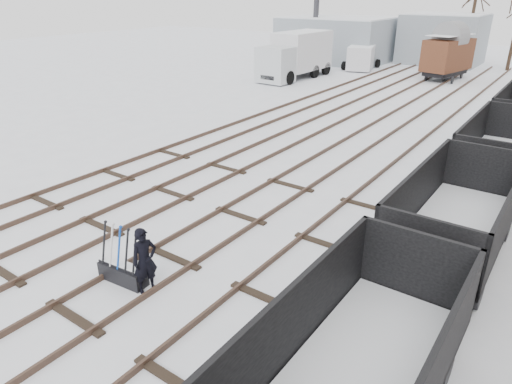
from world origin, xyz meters
TOP-DOWN VIEW (x-y plane):
  - ground at (0.00, 0.00)m, footprint 120.00×120.00m
  - tracks at (-0.00, 13.67)m, footprint 13.90×52.00m
  - shed_left at (-13.00, 36.00)m, footprint 10.00×8.00m
  - shed_right at (-4.00, 40.00)m, footprint 7.00×6.00m
  - ground_frame at (-0.23, -1.44)m, footprint 1.33×0.54m
  - worker at (0.52, -1.34)m, footprint 0.56×0.69m
  - freight_wagon_b at (6.00, 4.36)m, footprint 2.32×5.80m
  - freight_wagon_c at (6.00, 10.76)m, footprint 2.32×5.80m
  - box_van_wagon at (-1.24, 31.24)m, footprint 3.29×4.86m
  - lorry at (-11.16, 24.98)m, footprint 2.76×7.83m
  - panel_van at (-8.76, 32.42)m, footprint 3.25×5.08m
  - crane at (-14.36, 34.05)m, footprint 2.63×5.89m
  - tree_far_left at (-2.07, 41.71)m, footprint 0.30×0.30m

SIDE VIEW (x-z plane):
  - ground at x=0.00m, z-range 0.00..0.00m
  - tracks at x=0.00m, z-range -0.01..0.16m
  - ground_frame at x=-0.23m, z-range -0.46..1.03m
  - worker at x=0.52m, z-range 0.00..1.64m
  - freight_wagon_b at x=6.00m, z-range -0.28..2.09m
  - freight_wagon_c at x=6.00m, z-range -0.28..2.09m
  - panel_van at x=-8.76m, z-range 0.04..2.11m
  - lorry at x=-11.16m, z-range 0.05..3.57m
  - box_van_wagon at x=-1.24m, z-range 0.28..3.67m
  - shed_left at x=-13.00m, z-range 0.00..4.10m
  - shed_right at x=-4.00m, z-range 0.00..4.50m
  - crane at x=-14.36m, z-range -2.35..7.57m
  - tree_far_left at x=-2.07m, z-range 0.00..6.92m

